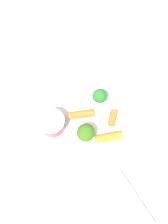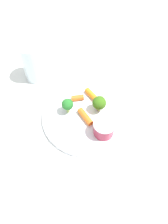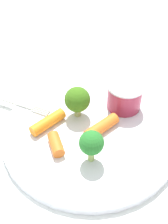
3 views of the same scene
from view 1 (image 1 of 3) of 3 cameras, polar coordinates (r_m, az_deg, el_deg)
The scene contains 9 objects.
ground_plane at distance 0.58m, azimuth 0.35°, elevation -2.42°, with size 2.40×2.40×0.00m, color white.
plate at distance 0.58m, azimuth 0.36°, elevation -2.25°, with size 0.26×0.26×0.01m, color white.
sauce_cup at distance 0.55m, azimuth -7.14°, elevation -2.54°, with size 0.06×0.06×0.04m.
broccoli_floret_0 at distance 0.56m, azimuth 3.53°, elevation 3.61°, with size 0.03×0.03×0.05m.
broccoli_floret_1 at distance 0.53m, azimuth 0.42°, elevation -4.65°, with size 0.04×0.04×0.05m.
carrot_stick_0 at distance 0.57m, azimuth 6.45°, elevation -1.27°, with size 0.02×0.02×0.04m, color orange.
carrot_stick_1 at distance 0.57m, azimuth -0.75°, elevation -0.54°, with size 0.02×0.02×0.06m, color orange.
carrot_stick_2 at distance 0.56m, azimuth 5.56°, elevation -5.57°, with size 0.02×0.02×0.06m, color orange.
fork at distance 0.55m, azimuth 9.70°, elevation -15.62°, with size 0.18×0.07×0.00m.
Camera 1 is at (0.16, -0.05, 0.56)m, focal length 40.75 mm.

